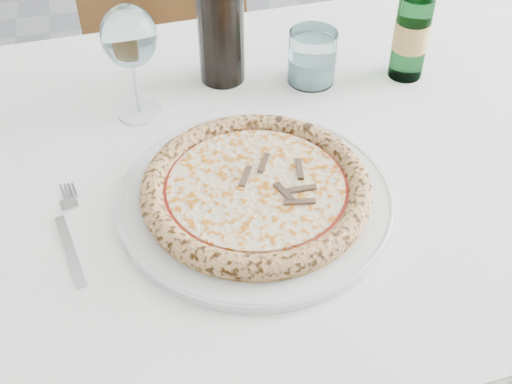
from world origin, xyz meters
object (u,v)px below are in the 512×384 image
dining_table (241,201)px  pizza (256,188)px  tumbler (312,60)px  plate (256,198)px  wine_glass (129,39)px  beer_bottle (413,28)px  wine_bottle (220,6)px  chair_far (158,39)px

dining_table → pizza: size_ratio=4.87×
pizza → tumbler: 0.31m
plate → tumbler: size_ratio=4.17×
wine_glass → pizza: bearing=-61.5°
beer_bottle → plate: bearing=-141.8°
pizza → wine_bottle: (0.02, 0.31, 0.10)m
wine_glass → wine_bottle: wine_bottle is taller
dining_table → wine_glass: bearing=132.9°
chair_far → wine_glass: 0.72m
beer_bottle → wine_bottle: 0.31m
chair_far → tumbler: size_ratio=10.51×
wine_glass → tumbler: size_ratio=2.06×
plate → wine_bottle: (0.02, 0.31, 0.12)m
pizza → beer_bottle: beer_bottle is taller
chair_far → beer_bottle: bearing=-58.9°
dining_table → tumbler: 0.26m
tumbler → beer_bottle: beer_bottle is taller
dining_table → chair_far: chair_far is taller
plate → wine_bottle: 0.33m
dining_table → wine_bottle: bearing=85.8°
pizza → tumbler: size_ratio=3.45×
dining_table → beer_bottle: (0.32, 0.15, 0.18)m
dining_table → chair_far: size_ratio=1.60×
tumbler → plate: bearing=-120.3°
wine_glass → beer_bottle: beer_bottle is taller
pizza → tumbler: tumbler is taller
chair_far → pizza: (0.05, -0.87, 0.25)m
wine_bottle → plate: bearing=-92.8°
chair_far → pizza: chair_far is taller
plate → wine_bottle: bearing=87.2°
chair_far → tumbler: 0.68m
beer_bottle → wine_bottle: bearing=168.6°
dining_table → pizza: pizza is taller
dining_table → plate: size_ratio=4.03×
dining_table → tumbler: (0.16, 0.17, 0.13)m
pizza → beer_bottle: size_ratio=1.38×
chair_far → wine_glass: size_ratio=5.10×
pizza → plate: bearing=60.0°
chair_far → wine_glass: (-0.08, -0.63, 0.35)m
plate → pizza: 0.02m
pizza → wine_bottle: 0.33m
chair_far → beer_bottle: 0.78m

